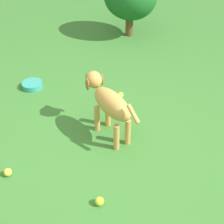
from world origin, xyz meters
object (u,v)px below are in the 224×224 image
tennis_ball_1 (120,95)px  water_bowl (32,85)px  tennis_ball_0 (8,172)px  tennis_ball_2 (99,201)px  dog (109,102)px

tennis_ball_1 → water_bowl: size_ratio=0.30×
tennis_ball_0 → tennis_ball_1: (0.09, 1.39, 0.00)m
tennis_ball_1 → water_bowl: bearing=-155.3°
tennis_ball_1 → tennis_ball_2: (0.66, -1.18, 0.00)m
dog → tennis_ball_2: size_ratio=11.28×
dog → tennis_ball_1: dog is taller
water_bowl → tennis_ball_0: bearing=-51.4°
water_bowl → dog: bearing=-5.7°
dog → water_bowl: 1.18m
tennis_ball_0 → water_bowl: (-0.79, 0.99, -0.00)m
dog → tennis_ball_0: 0.99m
dog → tennis_ball_0: size_ratio=11.28×
tennis_ball_0 → water_bowl: 1.27m
tennis_ball_0 → water_bowl: bearing=128.6°
tennis_ball_1 → tennis_ball_2: bearing=-60.9°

